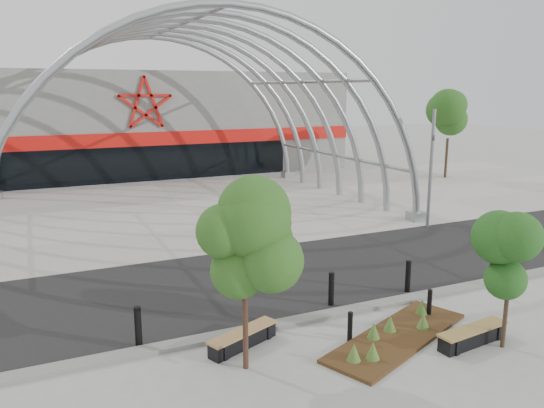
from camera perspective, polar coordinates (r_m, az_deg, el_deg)
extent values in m
plane|color=gray|center=(16.54, 5.89, -11.56)|extent=(140.00, 140.00, 0.00)
cube|color=black|center=(19.41, 0.62, -7.78)|extent=(140.00, 7.00, 0.02)
cube|color=#A7A398|center=(30.27, -9.08, -0.57)|extent=(60.00, 17.00, 0.04)
cube|color=slate|center=(16.32, 6.34, -11.68)|extent=(60.00, 0.50, 0.12)
cube|color=slate|center=(47.22, -15.22, 8.60)|extent=(34.00, 15.00, 8.00)
cube|color=black|center=(40.17, -13.22, 4.26)|extent=(22.00, 0.25, 2.60)
cube|color=red|center=(39.97, -13.35, 6.82)|extent=(34.00, 0.30, 1.00)
torus|color=#92989C|center=(23.35, -4.09, -4.34)|extent=(20.36, 0.36, 20.36)
torus|color=#92989C|center=(25.63, -6.06, -2.88)|extent=(20.36, 0.36, 20.36)
torus|color=#92989C|center=(27.94, -7.69, -1.65)|extent=(20.36, 0.36, 20.36)
torus|color=#92989C|center=(30.28, -9.08, -0.61)|extent=(20.36, 0.36, 20.36)
torus|color=#92989C|center=(32.64, -10.26, 0.28)|extent=(20.36, 0.36, 20.36)
torus|color=#92989C|center=(35.02, -11.29, 1.05)|extent=(20.36, 0.36, 20.36)
torus|color=#92989C|center=(37.42, -12.18, 1.72)|extent=(20.36, 0.36, 20.36)
cylinder|color=#92989C|center=(33.65, 6.87, 5.22)|extent=(0.20, 15.00, 0.20)
cylinder|color=#92989C|center=(32.13, 3.03, 12.97)|extent=(0.20, 15.00, 0.20)
cylinder|color=#92989C|center=(29.72, -9.76, 18.54)|extent=(0.20, 15.00, 0.20)
cylinder|color=#92989C|center=(28.51, -23.71, 12.08)|extent=(0.20, 15.00, 0.20)
cube|color=#92989C|center=(28.24, 15.27, -1.31)|extent=(0.80, 0.80, 0.50)
cube|color=#92989C|center=(40.65, 1.70, 3.18)|extent=(0.80, 0.80, 0.50)
cube|color=#32220E|center=(15.28, 13.33, -13.72)|extent=(5.32, 3.43, 0.10)
cone|color=#4F742F|center=(13.85, 10.79, -15.21)|extent=(0.35, 0.35, 0.44)
cone|color=#4F742F|center=(15.38, 12.58, -12.41)|extent=(0.35, 0.35, 0.44)
cone|color=#4F742F|center=(15.77, 15.95, -11.95)|extent=(0.35, 0.35, 0.44)
cone|color=#4F742F|center=(14.88, 10.88, -13.20)|extent=(0.35, 0.35, 0.44)
cone|color=#4F742F|center=(16.70, 15.82, -10.55)|extent=(0.35, 0.35, 0.44)
cone|color=#4F742F|center=(13.69, 8.80, -15.47)|extent=(0.35, 0.35, 0.44)
cylinder|color=slate|center=(26.68, 16.71, 3.58)|extent=(0.16, 0.16, 5.75)
imported|color=black|center=(26.53, 16.88, 6.28)|extent=(0.30, 0.81, 0.16)
cylinder|color=#321914|center=(13.05, -2.88, -13.07)|extent=(0.13, 0.13, 2.16)
ellipsoid|color=#284A18|center=(12.34, -2.97, -4.80)|extent=(1.85, 1.85, 2.36)
cylinder|color=black|center=(15.37, 23.79, -11.04)|extent=(0.11, 0.11, 1.70)
ellipsoid|color=#0F3D12|center=(14.86, 24.30, -5.54)|extent=(1.40, 1.40, 1.85)
cube|color=black|center=(14.43, -3.13, -14.43)|extent=(2.11, 1.18, 0.36)
cube|color=black|center=(13.94, -5.56, -15.35)|extent=(0.30, 0.48, 0.42)
cube|color=black|center=(14.92, -0.88, -13.34)|extent=(0.30, 0.48, 0.42)
cube|color=olive|center=(14.33, -3.14, -13.57)|extent=(2.18, 1.27, 0.06)
cube|color=black|center=(15.48, 20.76, -13.30)|extent=(2.24, 0.66, 0.38)
cube|color=black|center=(14.88, 18.72, -14.08)|extent=(0.18, 0.50, 0.44)
cube|color=black|center=(16.08, 22.66, -12.35)|extent=(0.18, 0.50, 0.44)
cube|color=brown|center=(15.38, 20.84, -12.44)|extent=(2.30, 0.74, 0.07)
cylinder|color=black|center=(14.63, -14.20, -12.74)|extent=(0.18, 0.18, 1.13)
cylinder|color=black|center=(14.70, 8.39, -12.96)|extent=(0.14, 0.14, 0.85)
cylinder|color=black|center=(16.86, 6.39, -9.08)|extent=(0.17, 0.17, 1.09)
cylinder|color=black|center=(16.67, 16.57, -10.21)|extent=(0.14, 0.14, 0.87)
cylinder|color=black|center=(18.39, 14.42, -7.55)|extent=(0.18, 0.18, 1.10)
cylinder|color=black|center=(42.60, 18.24, 4.70)|extent=(0.20, 0.20, 3.03)
ellipsoid|color=#1B4514|center=(42.35, 18.49, 8.39)|extent=(2.70, 2.70, 3.30)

